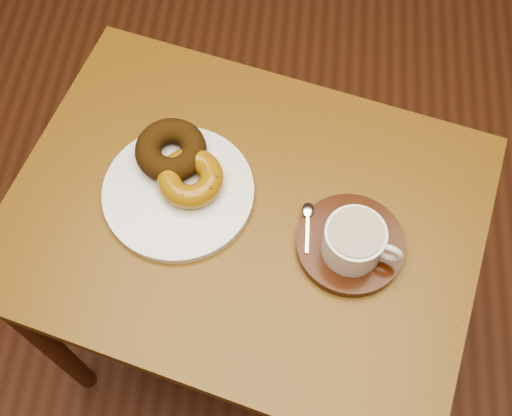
# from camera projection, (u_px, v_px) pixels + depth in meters

# --- Properties ---
(cafe_table) EXTENTS (0.87, 0.73, 0.71)m
(cafe_table) POSITION_uv_depth(u_px,v_px,m) (245.00, 241.00, 1.13)
(cafe_table) COLOR brown
(cafe_table) RESTS_ON ground
(donut_plate) EXTENTS (0.25, 0.25, 0.01)m
(donut_plate) POSITION_uv_depth(u_px,v_px,m) (179.00, 192.00, 1.04)
(donut_plate) COLOR white
(donut_plate) RESTS_ON cafe_table
(donut_cinnamon) EXTENTS (0.15, 0.15, 0.04)m
(donut_cinnamon) POSITION_uv_depth(u_px,v_px,m) (171.00, 150.00, 1.04)
(donut_cinnamon) COLOR #311E09
(donut_cinnamon) RESTS_ON donut_plate
(donut_caramel) EXTENTS (0.15, 0.15, 0.04)m
(donut_caramel) POSITION_uv_depth(u_px,v_px,m) (190.00, 178.00, 1.02)
(donut_caramel) COLOR #9B6D11
(donut_caramel) RESTS_ON donut_plate
(saucer) EXTENTS (0.17, 0.17, 0.02)m
(saucer) POSITION_uv_depth(u_px,v_px,m) (350.00, 244.00, 1.00)
(saucer) COLOR #331406
(saucer) RESTS_ON cafe_table
(coffee_cup) EXTENTS (0.12, 0.09, 0.07)m
(coffee_cup) POSITION_uv_depth(u_px,v_px,m) (355.00, 241.00, 0.96)
(coffee_cup) COLOR white
(coffee_cup) RESTS_ON saucer
(teaspoon) EXTENTS (0.02, 0.09, 0.01)m
(teaspoon) POSITION_uv_depth(u_px,v_px,m) (308.00, 215.00, 1.01)
(teaspoon) COLOR silver
(teaspoon) RESTS_ON saucer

